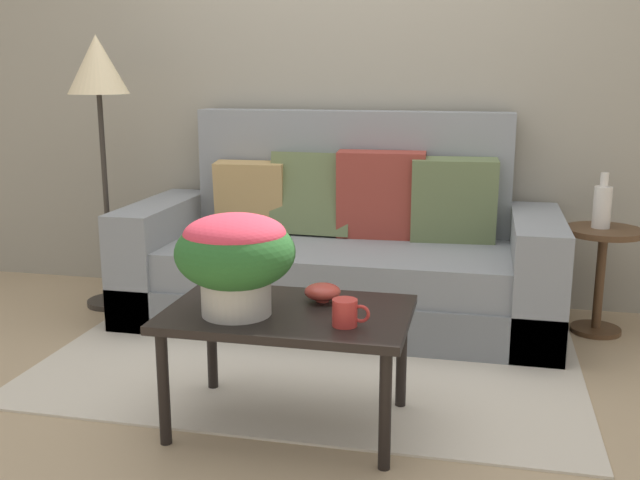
# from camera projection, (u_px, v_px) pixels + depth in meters

# --- Properties ---
(ground_plane) EXTENTS (14.00, 14.00, 0.00)m
(ground_plane) POSITION_uv_depth(u_px,v_px,m) (313.00, 358.00, 3.51)
(ground_plane) COLOR tan
(wall_back) EXTENTS (6.40, 0.12, 2.70)m
(wall_back) POSITION_uv_depth(u_px,v_px,m) (356.00, 69.00, 4.27)
(wall_back) COLOR gray
(wall_back) RESTS_ON ground
(area_rug) EXTENTS (2.46, 1.89, 0.01)m
(area_rug) POSITION_uv_depth(u_px,v_px,m) (319.00, 348.00, 3.63)
(area_rug) COLOR beige
(area_rug) RESTS_ON ground
(couch) EXTENTS (2.29, 0.92, 1.12)m
(couch) POSITION_uv_depth(u_px,v_px,m) (342.00, 257.00, 4.04)
(couch) COLOR slate
(couch) RESTS_ON ground
(coffee_table) EXTENTS (0.91, 0.59, 0.47)m
(coffee_table) POSITION_uv_depth(u_px,v_px,m) (288.00, 323.00, 2.77)
(coffee_table) COLOR black
(coffee_table) RESTS_ON ground
(side_table) EXTENTS (0.39, 0.39, 0.56)m
(side_table) POSITION_uv_depth(u_px,v_px,m) (601.00, 261.00, 3.78)
(side_table) COLOR #4C331E
(side_table) RESTS_ON ground
(floor_lamp) EXTENTS (0.33, 0.33, 1.53)m
(floor_lamp) POSITION_uv_depth(u_px,v_px,m) (98.00, 85.00, 4.04)
(floor_lamp) COLOR #2D2823
(floor_lamp) RESTS_ON ground
(potted_plant) EXTENTS (0.44, 0.44, 0.37)m
(potted_plant) POSITION_uv_depth(u_px,v_px,m) (235.00, 253.00, 2.66)
(potted_plant) COLOR #B7B2A8
(potted_plant) RESTS_ON coffee_table
(coffee_mug) EXTENTS (0.13, 0.09, 0.10)m
(coffee_mug) POSITION_uv_depth(u_px,v_px,m) (346.00, 313.00, 2.57)
(coffee_mug) COLOR red
(coffee_mug) RESTS_ON coffee_table
(snack_bowl) EXTENTS (0.14, 0.14, 0.07)m
(snack_bowl) POSITION_uv_depth(u_px,v_px,m) (323.00, 292.00, 2.85)
(snack_bowl) COLOR #B2382D
(snack_bowl) RESTS_ON coffee_table
(table_vase) EXTENTS (0.09, 0.09, 0.28)m
(table_vase) POSITION_uv_depth(u_px,v_px,m) (602.00, 206.00, 3.74)
(table_vase) COLOR silver
(table_vase) RESTS_ON side_table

